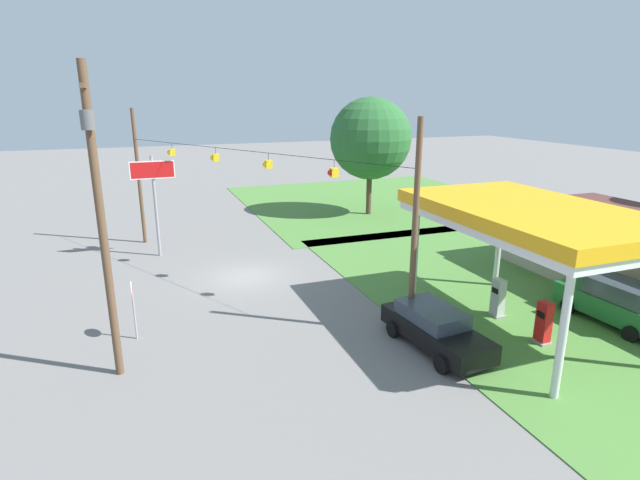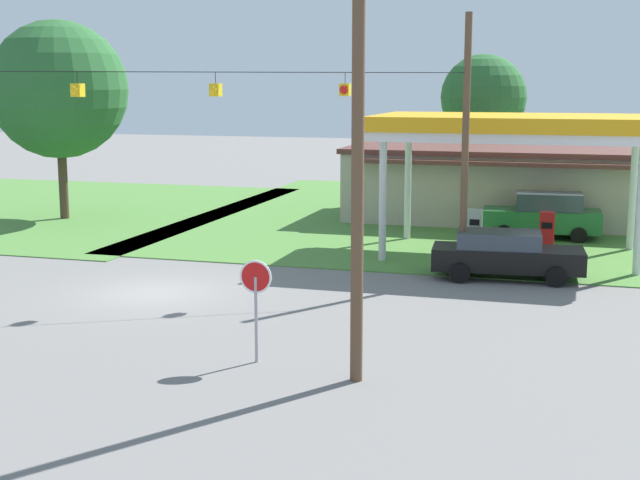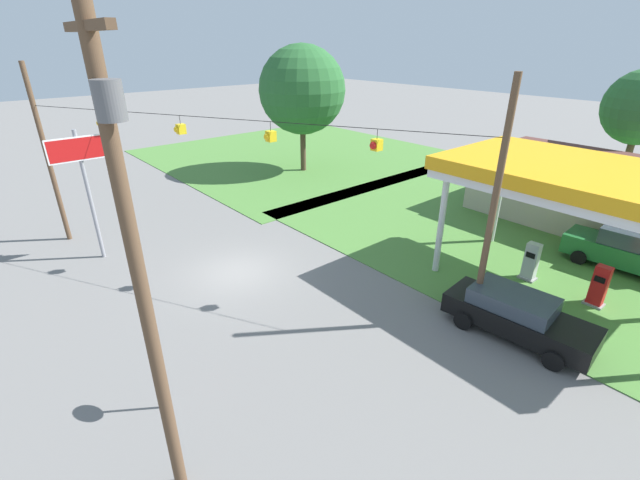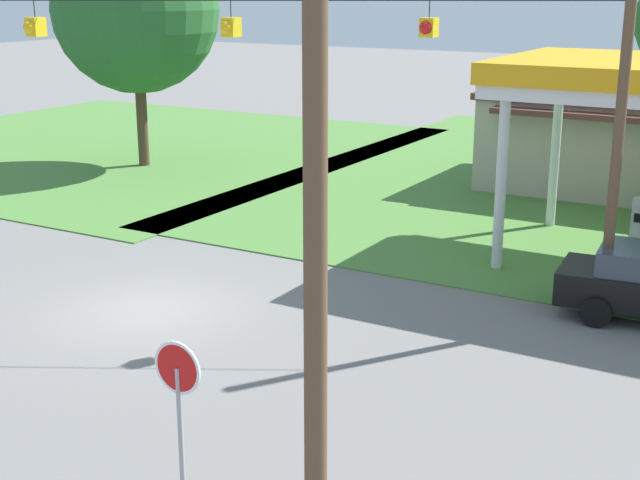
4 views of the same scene
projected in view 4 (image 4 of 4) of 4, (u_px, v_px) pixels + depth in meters
name	position (u px, v px, depth m)	size (l,w,h in m)	color
ground_plane	(149.00, 311.00, 20.63)	(160.00, 160.00, 0.00)	slate
grass_verge_opposite_corner	(112.00, 145.00, 41.64)	(24.00, 24.00, 0.04)	#4C7F38
stop_sign_roadside	(178.00, 386.00, 12.60)	(0.80, 0.08, 2.50)	#99999E
utility_pole_main	(318.00, 110.00, 9.64)	(2.20, 0.44, 10.74)	brown
signal_span_gantry	(137.00, 100.00, 19.27)	(18.53, 10.24, 8.92)	brown
tree_west_verge	(136.00, 9.00, 35.23)	(6.63, 6.63, 9.63)	#4C3828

